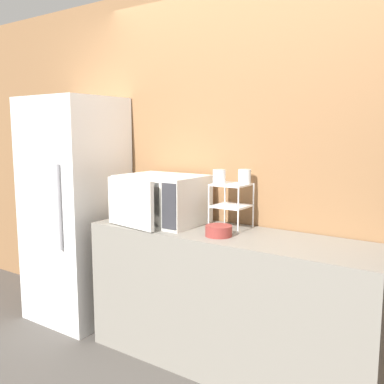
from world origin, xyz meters
name	(u,v)px	position (x,y,z in m)	size (l,w,h in m)	color
wall_back	(254,167)	(0.00, 0.60, 1.30)	(8.00, 0.06, 2.60)	olive
counter	(229,301)	(0.00, 0.28, 0.45)	(1.93, 0.56, 0.90)	gray
microwave	(161,199)	(-0.56, 0.28, 1.07)	(0.58, 0.53, 0.34)	silver
dish_rack	(231,196)	(-0.07, 0.42, 1.11)	(0.23, 0.22, 0.30)	white
glass_front_left	(219,177)	(-0.13, 0.36, 1.25)	(0.08, 0.08, 0.09)	silver
glass_back_right	(245,176)	(0.00, 0.47, 1.25)	(0.08, 0.08, 0.09)	silver
bowl	(219,231)	(-0.02, 0.18, 0.93)	(0.17, 0.17, 0.07)	maroon
refrigerator	(76,210)	(-1.43, 0.26, 0.90)	(0.70, 0.64, 1.80)	white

